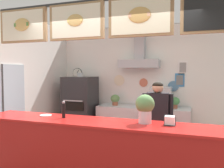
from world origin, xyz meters
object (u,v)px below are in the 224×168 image
(espresso_machine, at_px, (161,98))
(basil_vase, at_px, (145,108))
(potted_basil, at_px, (175,102))
(pizza_oven, at_px, (80,109))
(shop_worker, at_px, (157,122))
(napkin_holder, at_px, (170,121))
(condiment_plate, at_px, (46,115))
(pepper_grinder, at_px, (64,109))
(potted_oregano, at_px, (115,99))

(espresso_machine, xyz_separation_m, basil_vase, (0.11, -2.39, 0.13))
(espresso_machine, bearing_deg, potted_basil, 5.58)
(pizza_oven, xyz_separation_m, espresso_machine, (1.94, 0.20, 0.34))
(shop_worker, xyz_separation_m, napkin_holder, (0.32, -1.19, 0.29))
(pizza_oven, bearing_deg, napkin_holder, -42.76)
(espresso_machine, distance_m, condiment_plate, 2.77)
(shop_worker, distance_m, basil_vase, 1.27)
(napkin_holder, height_order, basil_vase, basil_vase)
(potted_basil, bearing_deg, napkin_holder, -87.42)
(shop_worker, bearing_deg, napkin_holder, 101.80)
(pizza_oven, height_order, napkin_holder, pizza_oven)
(pepper_grinder, relative_size, basil_vase, 0.66)
(shop_worker, relative_size, condiment_plate, 9.05)
(shop_worker, height_order, napkin_holder, shop_worker)
(potted_oregano, relative_size, basil_vase, 0.72)
(shop_worker, relative_size, napkin_holder, 10.68)
(pepper_grinder, height_order, condiment_plate, pepper_grinder)
(potted_basil, height_order, napkin_holder, napkin_holder)
(napkin_holder, bearing_deg, pizza_oven, 137.24)
(basil_vase, xyz_separation_m, condiment_plate, (-1.50, -0.01, -0.19))
(pizza_oven, distance_m, condiment_plate, 2.28)
(shop_worker, height_order, espresso_machine, shop_worker)
(napkin_holder, distance_m, condiment_plate, 1.81)
(espresso_machine, relative_size, basil_vase, 1.46)
(potted_oregano, xyz_separation_m, napkin_holder, (1.53, -2.42, 0.07))
(shop_worker, xyz_separation_m, potted_oregano, (-1.21, 1.23, 0.21))
(basil_vase, bearing_deg, condiment_plate, -179.79)
(shop_worker, xyz_separation_m, basil_vase, (0.01, -1.19, 0.43))
(espresso_machine, relative_size, napkin_holder, 3.71)
(potted_basil, distance_m, napkin_holder, 2.42)
(pepper_grinder, bearing_deg, basil_vase, 2.60)
(pepper_grinder, height_order, basil_vase, basil_vase)
(shop_worker, height_order, condiment_plate, shop_worker)
(espresso_machine, distance_m, napkin_holder, 2.42)
(pizza_oven, bearing_deg, espresso_machine, 5.80)
(shop_worker, distance_m, condiment_plate, 1.93)
(pizza_oven, height_order, basil_vase, pizza_oven)
(basil_vase, relative_size, condiment_plate, 2.15)
(potted_basil, distance_m, condiment_plate, 2.96)
(napkin_holder, bearing_deg, pepper_grinder, -177.89)
(pizza_oven, xyz_separation_m, pepper_grinder, (0.89, -2.24, 0.39))
(espresso_machine, bearing_deg, napkin_holder, -79.90)
(condiment_plate, bearing_deg, napkin_holder, 0.23)
(potted_oregano, bearing_deg, pizza_oven, -164.53)
(espresso_machine, height_order, potted_basil, espresso_machine)
(pizza_oven, relative_size, potted_oregano, 6.47)
(pizza_oven, relative_size, pepper_grinder, 7.02)
(pizza_oven, height_order, espresso_machine, pizza_oven)
(potted_oregano, bearing_deg, condiment_plate, -96.67)
(pizza_oven, bearing_deg, condiment_plate, -75.89)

